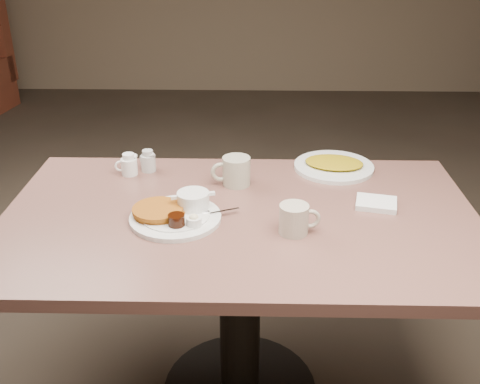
{
  "coord_description": "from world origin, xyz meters",
  "views": [
    {
      "loc": [
        0.04,
        -1.57,
        1.6
      ],
      "look_at": [
        0.0,
        0.02,
        0.82
      ],
      "focal_mm": 42.69,
      "sensor_mm": 36.0,
      "label": 1
    }
  ],
  "objects_px": {
    "hash_plate": "(334,165)",
    "main_plate": "(177,212)",
    "coffee_mug_far": "(235,171)",
    "creamer_left": "(129,165)",
    "creamer_right": "(148,161)",
    "coffee_mug_near": "(295,219)",
    "diner_table": "(240,260)"
  },
  "relations": [
    {
      "from": "creamer_left",
      "to": "creamer_right",
      "type": "relative_size",
      "value": 1.07
    },
    {
      "from": "creamer_right",
      "to": "coffee_mug_far",
      "type": "bearing_deg",
      "value": -18.92
    },
    {
      "from": "main_plate",
      "to": "coffee_mug_near",
      "type": "height_order",
      "value": "coffee_mug_near"
    },
    {
      "from": "creamer_left",
      "to": "main_plate",
      "type": "bearing_deg",
      "value": -56.97
    },
    {
      "from": "coffee_mug_far",
      "to": "creamer_left",
      "type": "height_order",
      "value": "coffee_mug_far"
    },
    {
      "from": "coffee_mug_far",
      "to": "creamer_right",
      "type": "distance_m",
      "value": 0.34
    },
    {
      "from": "diner_table",
      "to": "coffee_mug_far",
      "type": "height_order",
      "value": "coffee_mug_far"
    },
    {
      "from": "creamer_left",
      "to": "hash_plate",
      "type": "relative_size",
      "value": 0.25
    },
    {
      "from": "creamer_left",
      "to": "hash_plate",
      "type": "height_order",
      "value": "creamer_left"
    },
    {
      "from": "diner_table",
      "to": "main_plate",
      "type": "height_order",
      "value": "main_plate"
    },
    {
      "from": "coffee_mug_near",
      "to": "creamer_right",
      "type": "relative_size",
      "value": 1.57
    },
    {
      "from": "diner_table",
      "to": "main_plate",
      "type": "bearing_deg",
      "value": -171.79
    },
    {
      "from": "diner_table",
      "to": "coffee_mug_near",
      "type": "xyz_separation_m",
      "value": [
        0.16,
        -0.11,
        0.22
      ]
    },
    {
      "from": "coffee_mug_near",
      "to": "creamer_left",
      "type": "xyz_separation_m",
      "value": [
        -0.57,
        0.4,
        -0.01
      ]
    },
    {
      "from": "diner_table",
      "to": "creamer_left",
      "type": "distance_m",
      "value": 0.55
    },
    {
      "from": "diner_table",
      "to": "creamer_right",
      "type": "xyz_separation_m",
      "value": [
        -0.34,
        0.33,
        0.21
      ]
    },
    {
      "from": "main_plate",
      "to": "creamer_left",
      "type": "bearing_deg",
      "value": 123.03
    },
    {
      "from": "hash_plate",
      "to": "main_plate",
      "type": "bearing_deg",
      "value": -143.48
    },
    {
      "from": "diner_table",
      "to": "coffee_mug_near",
      "type": "relative_size",
      "value": 11.91
    },
    {
      "from": "coffee_mug_far",
      "to": "diner_table",
      "type": "bearing_deg",
      "value": -84.59
    },
    {
      "from": "coffee_mug_near",
      "to": "creamer_right",
      "type": "height_order",
      "value": "coffee_mug_near"
    },
    {
      "from": "hash_plate",
      "to": "coffee_mug_far",
      "type": "bearing_deg",
      "value": -158.23
    },
    {
      "from": "hash_plate",
      "to": "coffee_mug_near",
      "type": "bearing_deg",
      "value": -110.32
    },
    {
      "from": "diner_table",
      "to": "creamer_left",
      "type": "xyz_separation_m",
      "value": [
        -0.41,
        0.3,
        0.21
      ]
    },
    {
      "from": "coffee_mug_near",
      "to": "creamer_left",
      "type": "distance_m",
      "value": 0.7
    },
    {
      "from": "main_plate",
      "to": "diner_table",
      "type": "bearing_deg",
      "value": 8.21
    },
    {
      "from": "main_plate",
      "to": "creamer_right",
      "type": "relative_size",
      "value": 4.63
    },
    {
      "from": "creamer_right",
      "to": "coffee_mug_near",
      "type": "bearing_deg",
      "value": -40.9
    },
    {
      "from": "main_plate",
      "to": "hash_plate",
      "type": "distance_m",
      "value": 0.66
    },
    {
      "from": "diner_table",
      "to": "coffee_mug_far",
      "type": "distance_m",
      "value": 0.31
    },
    {
      "from": "creamer_right",
      "to": "hash_plate",
      "type": "bearing_deg",
      "value": 2.8
    },
    {
      "from": "coffee_mug_near",
      "to": "hash_plate",
      "type": "distance_m",
      "value": 0.51
    }
  ]
}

